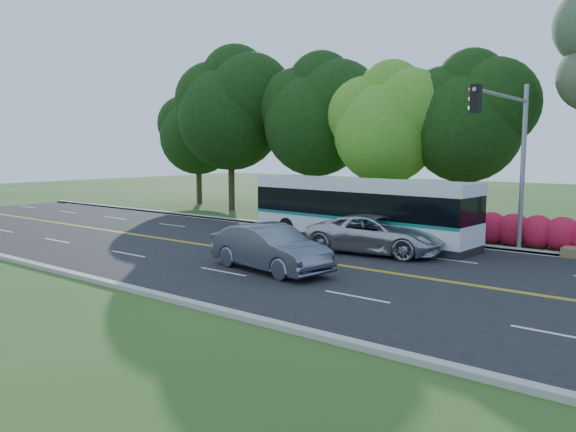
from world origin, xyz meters
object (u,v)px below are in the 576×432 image
Objects in this scene: suv at (376,234)px; traffic_signal at (510,140)px; sedan at (270,248)px; transit_bus at (359,211)px.

traffic_signal is at bearing -69.63° from suv.
suv is (1.26, 5.34, -0.03)m from sedan.
transit_bus is 3.10m from suv.
transit_bus reaches higher than suv.
sedan is (-5.80, -7.73, -3.83)m from traffic_signal.
sedan reaches higher than suv.
traffic_signal is 6.42m from suv.
transit_bus is 7.59m from sedan.
traffic_signal is 10.39m from sedan.
traffic_signal is 0.62× the size of transit_bus.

